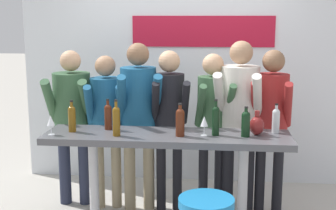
# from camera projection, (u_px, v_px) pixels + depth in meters

# --- Properties ---
(back_wall) EXTENTS (3.82, 0.12, 2.69)m
(back_wall) POSITION_uv_depth(u_px,v_px,m) (180.00, 71.00, 5.65)
(back_wall) COLOR silver
(back_wall) RESTS_ON ground_plane
(tasting_table) EXTENTS (2.22, 0.55, 0.96)m
(tasting_table) POSITION_uv_depth(u_px,v_px,m) (167.00, 151.00, 4.24)
(tasting_table) COLOR #4C4C51
(tasting_table) RESTS_ON ground_plane
(person_far_left) EXTENTS (0.48, 0.56, 1.66)m
(person_far_left) POSITION_uv_depth(u_px,v_px,m) (72.00, 112.00, 4.90)
(person_far_left) COLOR #23283D
(person_far_left) RESTS_ON ground_plane
(person_left) EXTENTS (0.43, 0.54, 1.62)m
(person_left) POSITION_uv_depth(u_px,v_px,m) (106.00, 115.00, 4.81)
(person_left) COLOR gray
(person_left) RESTS_ON ground_plane
(person_center_left) EXTENTS (0.50, 0.61, 1.75)m
(person_center_left) POSITION_uv_depth(u_px,v_px,m) (139.00, 108.00, 4.74)
(person_center_left) COLOR gray
(person_center_left) RESTS_ON ground_plane
(person_center) EXTENTS (0.42, 0.54, 1.67)m
(person_center) POSITION_uv_depth(u_px,v_px,m) (169.00, 112.00, 4.74)
(person_center) COLOR black
(person_center) RESTS_ON ground_plane
(person_center_right) EXTENTS (0.42, 0.54, 1.64)m
(person_center_right) POSITION_uv_depth(u_px,v_px,m) (212.00, 114.00, 4.73)
(person_center_right) COLOR black
(person_center_right) RESTS_ON ground_plane
(person_right) EXTENTS (0.51, 0.61, 1.77)m
(person_right) POSITION_uv_depth(u_px,v_px,m) (239.00, 109.00, 4.66)
(person_right) COLOR black
(person_right) RESTS_ON ground_plane
(person_far_right) EXTENTS (0.43, 0.55, 1.69)m
(person_far_right) POSITION_uv_depth(u_px,v_px,m) (271.00, 114.00, 4.63)
(person_far_right) COLOR black
(person_far_right) RESTS_ON ground_plane
(wine_bottle_0) EXTENTS (0.07, 0.07, 0.29)m
(wine_bottle_0) POSITION_uv_depth(u_px,v_px,m) (108.00, 115.00, 4.35)
(wine_bottle_0) COLOR #4C1E0F
(wine_bottle_0) RESTS_ON tasting_table
(wine_bottle_1) EXTENTS (0.07, 0.07, 0.29)m
(wine_bottle_1) POSITION_uv_depth(u_px,v_px,m) (72.00, 117.00, 4.26)
(wine_bottle_1) COLOR brown
(wine_bottle_1) RESTS_ON tasting_table
(wine_bottle_2) EXTENTS (0.07, 0.07, 0.27)m
(wine_bottle_2) POSITION_uv_depth(u_px,v_px,m) (276.00, 119.00, 4.22)
(wine_bottle_2) COLOR #B7BCC1
(wine_bottle_2) RESTS_ON tasting_table
(wine_bottle_3) EXTENTS (0.08, 0.08, 0.30)m
(wine_bottle_3) POSITION_uv_depth(u_px,v_px,m) (180.00, 121.00, 4.11)
(wine_bottle_3) COLOR #4C1E0F
(wine_bottle_3) RESTS_ON tasting_table
(wine_bottle_4) EXTENTS (0.08, 0.08, 0.27)m
(wine_bottle_4) POSITION_uv_depth(u_px,v_px,m) (246.00, 123.00, 4.09)
(wine_bottle_4) COLOR black
(wine_bottle_4) RESTS_ON tasting_table
(wine_bottle_5) EXTENTS (0.07, 0.07, 0.33)m
(wine_bottle_5) POSITION_uv_depth(u_px,v_px,m) (216.00, 119.00, 4.13)
(wine_bottle_5) COLOR black
(wine_bottle_5) RESTS_ON tasting_table
(wine_bottle_6) EXTENTS (0.07, 0.07, 0.33)m
(wine_bottle_6) POSITION_uv_depth(u_px,v_px,m) (116.00, 120.00, 4.11)
(wine_bottle_6) COLOR brown
(wine_bottle_6) RESTS_ON tasting_table
(wine_glass_0) EXTENTS (0.07, 0.07, 0.18)m
(wine_glass_0) POSITION_uv_depth(u_px,v_px,m) (51.00, 121.00, 4.15)
(wine_glass_0) COLOR silver
(wine_glass_0) RESTS_ON tasting_table
(wine_glass_1) EXTENTS (0.07, 0.07, 0.18)m
(wine_glass_1) POSITION_uv_depth(u_px,v_px,m) (204.00, 122.00, 4.12)
(wine_glass_1) COLOR silver
(wine_glass_1) RESTS_ON tasting_table
(decorative_vase) EXTENTS (0.13, 0.13, 0.22)m
(decorative_vase) POSITION_uv_depth(u_px,v_px,m) (257.00, 125.00, 4.16)
(decorative_vase) COLOR maroon
(decorative_vase) RESTS_ON tasting_table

